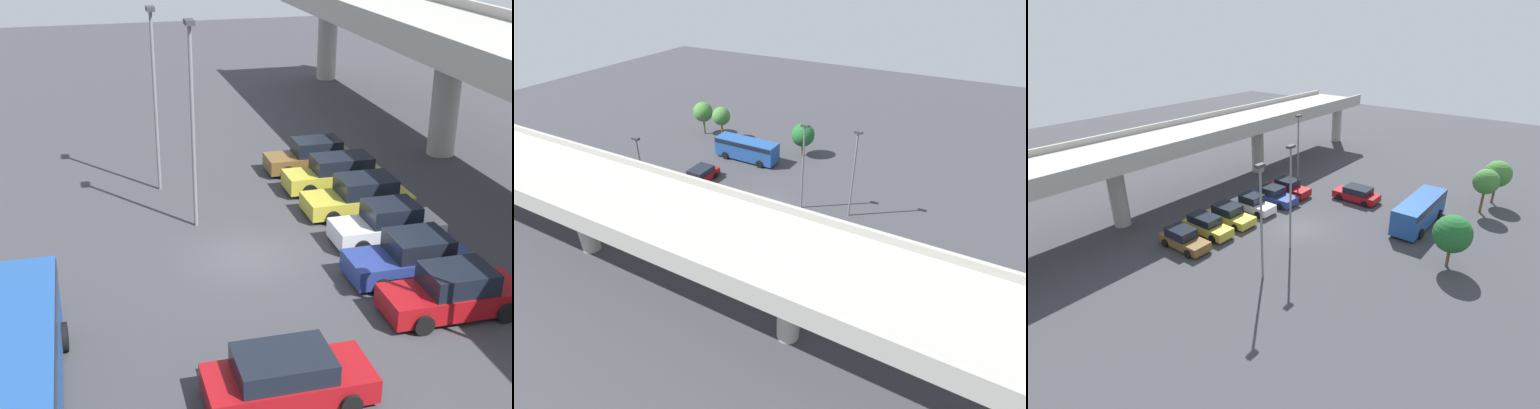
# 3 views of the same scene
# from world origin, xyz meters

# --- Properties ---
(ground_plane) EXTENTS (118.12, 118.12, 0.00)m
(ground_plane) POSITION_xyz_m (0.00, 0.00, 0.00)
(ground_plane) COLOR #38383D
(highway_overpass) EXTENTS (56.58, 7.43, 7.37)m
(highway_overpass) POSITION_xyz_m (0.00, 12.87, 6.01)
(highway_overpass) COLOR #9E9B93
(highway_overpass) RESTS_ON ground_plane
(parked_car_0) EXTENTS (1.99, 4.45, 1.63)m
(parked_car_0) POSITION_xyz_m (-8.43, 5.33, 0.76)
(parked_car_0) COLOR brown
(parked_car_0) RESTS_ON ground_plane
(parked_car_1) EXTENTS (1.97, 4.62, 1.64)m
(parked_car_1) POSITION_xyz_m (-5.71, 5.60, 0.79)
(parked_car_1) COLOR gold
(parked_car_1) RESTS_ON ground_plane
(parked_car_2) EXTENTS (2.19, 4.66, 1.61)m
(parked_car_2) POSITION_xyz_m (-2.92, 5.68, 0.74)
(parked_car_2) COLOR gold
(parked_car_2) RESTS_ON ground_plane
(parked_car_3) EXTENTS (2.05, 4.37, 1.66)m
(parked_car_3) POSITION_xyz_m (0.14, 5.62, 0.75)
(parked_car_3) COLOR silver
(parked_car_3) RESTS_ON ground_plane
(parked_car_4) EXTENTS (2.22, 4.45, 1.64)m
(parked_car_4) POSITION_xyz_m (2.98, 5.25, 0.75)
(parked_car_4) COLOR navy
(parked_car_4) RESTS_ON ground_plane
(parked_car_5) EXTENTS (2.12, 4.68, 1.64)m
(parked_car_5) POSITION_xyz_m (5.59, 5.51, 0.75)
(parked_car_5) COLOR maroon
(parked_car_5) RESTS_ON ground_plane
(parked_car_6) EXTENTS (2.24, 4.58, 1.48)m
(parked_car_6) POSITION_xyz_m (8.52, -1.02, 0.71)
(parked_car_6) COLOR maroon
(parked_car_6) RESTS_ON ground_plane
(shuttle_bus) EXTENTS (7.68, 2.53, 2.47)m
(shuttle_bus) POSITION_xyz_m (6.99, -8.00, 1.48)
(shuttle_bus) COLOR #1E478C
(shuttle_bus) RESTS_ON ground_plane
(lamp_post_near_aisle) EXTENTS (0.70, 0.35, 8.40)m
(lamp_post_near_aisle) POSITION_xyz_m (-7.77, -2.40, 4.90)
(lamp_post_near_aisle) COLOR slate
(lamp_post_near_aisle) RESTS_ON ground_plane
(lamp_post_mid_lot) EXTENTS (0.70, 0.35, 7.73)m
(lamp_post_mid_lot) POSITION_xyz_m (8.75, 6.57, 4.55)
(lamp_post_mid_lot) COLOR slate
(lamp_post_mid_lot) RESTS_ON ground_plane
(lamp_post_by_overpass) EXTENTS (0.70, 0.35, 8.46)m
(lamp_post_by_overpass) POSITION_xyz_m (-3.29, -1.46, 4.93)
(lamp_post_by_overpass) COLOR slate
(lamp_post_by_overpass) RESTS_ON ground_plane
(tree_front_left) EXTENTS (2.77, 2.77, 4.07)m
(tree_front_left) POSITION_xyz_m (1.70, -12.21, 2.68)
(tree_front_left) COLOR brown
(tree_front_left) RESTS_ON ground_plane
(tree_front_centre) EXTENTS (2.36, 2.36, 4.33)m
(tree_front_centre) POSITION_xyz_m (13.17, -11.73, 3.13)
(tree_front_centre) COLOR brown
(tree_front_centre) RESTS_ON ground_plane
(tree_front_right) EXTENTS (2.60, 2.60, 4.38)m
(tree_front_right) POSITION_xyz_m (16.37, -12.08, 3.06)
(tree_front_right) COLOR brown
(tree_front_right) RESTS_ON ground_plane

